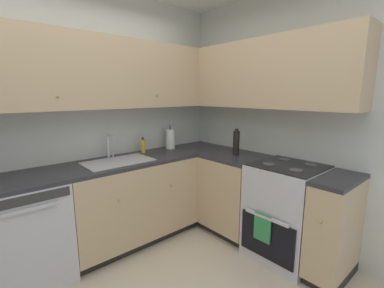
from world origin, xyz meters
TOP-DOWN VIEW (x-y plane):
  - wall_back at (0.00, 1.47)m, footprint 3.56×0.05m
  - wall_right at (1.75, 0.00)m, footprint 0.05×2.99m
  - dishwasher at (-0.53, 1.14)m, footprint 0.60×0.63m
  - lower_cabinets_back at (0.45, 1.15)m, footprint 1.35×0.62m
  - countertop_back at (0.45, 1.14)m, footprint 2.56×0.60m
  - lower_cabinets_right at (1.43, 0.21)m, footprint 0.62×1.53m
  - countertop_right at (1.43, 0.21)m, footprint 0.60×1.53m
  - oven_range at (1.45, -0.10)m, footprint 0.68×0.62m
  - upper_cabinets_back at (0.29, 1.28)m, footprint 2.24×0.34m
  - upper_cabinets_right at (1.57, 0.41)m, footprint 0.32×2.08m
  - sink at (0.30, 1.11)m, footprint 0.66×0.40m
  - faucet at (0.31, 1.32)m, footprint 0.07×0.16m
  - soap_bottle at (0.71, 1.32)m, footprint 0.05×0.05m
  - paper_towel_roll at (1.09, 1.30)m, footprint 0.11×0.11m
  - oil_bottle at (1.43, 0.53)m, footprint 0.07×0.07m

SIDE VIEW (x-z plane):
  - dishwasher at x=-0.53m, z-range 0.00..0.88m
  - lower_cabinets_right at x=1.43m, z-range 0.00..0.89m
  - lower_cabinets_back at x=0.45m, z-range 0.00..0.89m
  - oven_range at x=1.45m, z-range -0.07..1.00m
  - sink at x=0.30m, z-range 0.83..0.93m
  - countertop_right at x=1.43m, z-range 0.88..0.92m
  - countertop_back at x=0.45m, z-range 0.88..0.92m
  - soap_bottle at x=0.71m, z-range 0.91..1.09m
  - paper_towel_roll at x=1.09m, z-range 0.89..1.19m
  - oil_bottle at x=1.43m, z-range 0.91..1.20m
  - faucet at x=0.31m, z-range 0.94..1.20m
  - wall_back at x=0.00m, z-range 0.00..2.65m
  - wall_right at x=1.75m, z-range 0.00..2.65m
  - upper_cabinets_back at x=0.29m, z-range 1.44..2.13m
  - upper_cabinets_right at x=1.57m, z-range 1.44..2.13m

